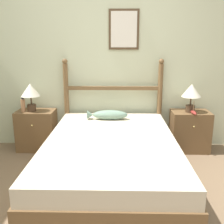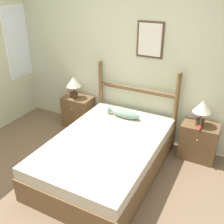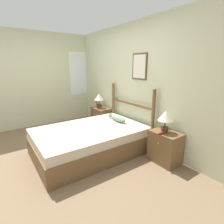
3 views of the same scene
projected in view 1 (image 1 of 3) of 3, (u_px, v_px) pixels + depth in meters
ground_plane at (89, 215)px, 2.31m from camera, size 16.00×16.00×0.00m
wall_back at (100, 57)px, 3.66m from camera, size 6.40×0.08×2.55m
bed at (111, 160)px, 2.82m from camera, size 1.38×2.09×0.50m
headboard at (113, 100)px, 3.68m from camera, size 1.38×0.07×1.27m
nightstand_left at (37, 130)px, 3.70m from camera, size 0.52×0.38×0.56m
nightstand_right at (189, 131)px, 3.65m from camera, size 0.52×0.38×0.56m
table_lamp_left at (30, 92)px, 3.53m from camera, size 0.25×0.25×0.38m
table_lamp_right at (191, 93)px, 3.49m from camera, size 0.25×0.25×0.38m
bottle at (23, 105)px, 3.55m from camera, size 0.06×0.06×0.21m
model_boat at (193, 112)px, 3.47m from camera, size 0.06×0.23×0.17m
fish_pillow at (108, 115)px, 3.41m from camera, size 0.53×0.15×0.12m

